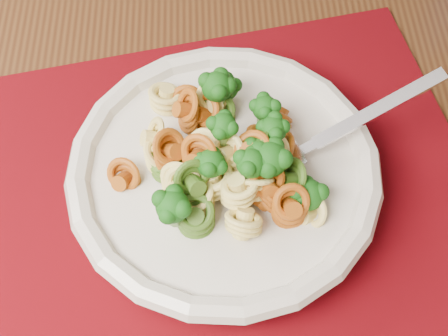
# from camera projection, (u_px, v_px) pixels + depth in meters

# --- Properties ---
(dining_table) EXTENTS (1.63, 1.25, 0.72)m
(dining_table) POSITION_uv_depth(u_px,v_px,m) (186.00, 116.00, 0.67)
(dining_table) COLOR #4B2C15
(dining_table) RESTS_ON ground
(placemat) EXTENTS (0.54, 0.49, 0.00)m
(placemat) POSITION_uv_depth(u_px,v_px,m) (215.00, 196.00, 0.52)
(placemat) COLOR #55030B
(placemat) RESTS_ON dining_table
(pasta_bowl) EXTENTS (0.25, 0.25, 0.05)m
(pasta_bowl) POSITION_uv_depth(u_px,v_px,m) (224.00, 175.00, 0.49)
(pasta_bowl) COLOR beige
(pasta_bowl) RESTS_ON placemat
(pasta_broccoli_heap) EXTENTS (0.21, 0.21, 0.06)m
(pasta_broccoli_heap) POSITION_uv_depth(u_px,v_px,m) (224.00, 164.00, 0.48)
(pasta_broccoli_heap) COLOR #F1DA77
(pasta_broccoli_heap) RESTS_ON pasta_bowl
(fork) EXTENTS (0.17, 0.12, 0.08)m
(fork) POSITION_uv_depth(u_px,v_px,m) (286.00, 159.00, 0.48)
(fork) COLOR silver
(fork) RESTS_ON pasta_bowl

